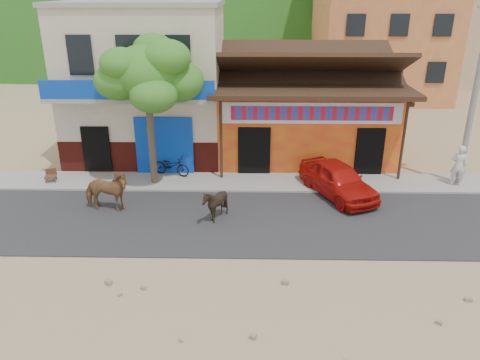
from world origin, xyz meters
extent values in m
plane|color=#9E825B|center=(0.00, 0.00, 0.00)|extent=(120.00, 120.00, 0.00)
cube|color=#28282B|center=(0.00, 2.50, 0.02)|extent=(60.00, 5.00, 0.04)
cube|color=gray|center=(0.00, 6.00, 0.06)|extent=(60.00, 2.00, 0.12)
cube|color=orange|center=(2.00, 10.00, 1.80)|extent=(8.00, 6.00, 3.60)
cube|color=beige|center=(-5.50, 10.00, 3.50)|extent=(7.00, 6.00, 7.00)
cube|color=#CC723F|center=(9.00, 24.00, 6.00)|extent=(9.00, 9.00, 12.00)
cube|color=tan|center=(18.00, 30.00, 5.00)|extent=(8.00, 8.00, 10.00)
cylinder|color=gray|center=(8.20, 6.00, 4.12)|extent=(0.24, 0.24, 8.00)
imported|color=brown|center=(-5.86, 3.25, 0.79)|extent=(1.82, 0.94, 1.49)
imported|color=black|center=(-1.80, 2.54, 0.67)|extent=(1.39, 1.31, 1.26)
imported|color=#B7120D|center=(2.90, 4.80, 0.71)|extent=(3.09, 4.26, 1.35)
imported|color=black|center=(-4.00, 6.63, 0.56)|extent=(1.78, 1.07, 0.88)
imported|color=white|center=(8.00, 5.79, 0.97)|extent=(0.73, 0.61, 1.71)
camera|label=1|loc=(-0.61, -12.35, 7.72)|focal=35.00mm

